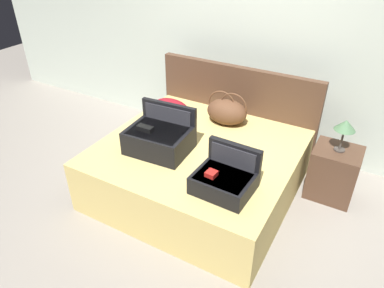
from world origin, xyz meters
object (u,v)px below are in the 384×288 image
object	(u,v)px
hard_case_medium	(225,179)
table_lamp	(345,126)
pillow_near_headboard	(172,108)
bed	(198,169)
nightstand	(333,173)
duffel_bag	(227,111)
hard_case_large	(159,138)

from	to	relation	value
hard_case_medium	table_lamp	xyz separation A→B (m)	(0.70, 1.06, 0.15)
hard_case_medium	pillow_near_headboard	distance (m)	1.37
bed	nightstand	world-z (taller)	bed
bed	duffel_bag	bearing A→B (deg)	86.59
bed	pillow_near_headboard	size ratio (longest dim) A/B	3.98
pillow_near_headboard	table_lamp	size ratio (longest dim) A/B	1.41
bed	nightstand	distance (m)	1.34
hard_case_large	duffel_bag	bearing A→B (deg)	63.89
hard_case_large	table_lamp	bearing A→B (deg)	25.85
hard_case_large	pillow_near_headboard	size ratio (longest dim) A/B	1.29
bed	nightstand	xyz separation A→B (m)	(1.19, 0.61, -0.00)
bed	hard_case_medium	world-z (taller)	hard_case_medium
pillow_near_headboard	nightstand	distance (m)	1.81
hard_case_large	nightstand	world-z (taller)	hard_case_large
table_lamp	pillow_near_headboard	bearing A→B (deg)	-173.95
duffel_bag	table_lamp	xyz separation A→B (m)	(1.16, 0.05, 0.11)
hard_case_large	hard_case_medium	bearing A→B (deg)	-19.84
duffel_bag	pillow_near_headboard	xyz separation A→B (m)	(-0.61, -0.13, -0.05)
bed	hard_case_medium	size ratio (longest dim) A/B	3.87
pillow_near_headboard	hard_case_medium	bearing A→B (deg)	-39.65
duffel_bag	table_lamp	bearing A→B (deg)	2.58
duffel_bag	hard_case_large	bearing A→B (deg)	-112.45
table_lamp	hard_case_medium	bearing A→B (deg)	-123.49
duffel_bag	hard_case_medium	bearing A→B (deg)	-65.90
bed	duffel_bag	distance (m)	0.69
nightstand	table_lamp	world-z (taller)	table_lamp
pillow_near_headboard	nightstand	bearing A→B (deg)	6.05
hard_case_medium	duffel_bag	world-z (taller)	duffel_bag
bed	hard_case_large	size ratio (longest dim) A/B	3.08
hard_case_large	pillow_near_headboard	bearing A→B (deg)	109.66
bed	hard_case_large	world-z (taller)	hard_case_large
bed	table_lamp	world-z (taller)	table_lamp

